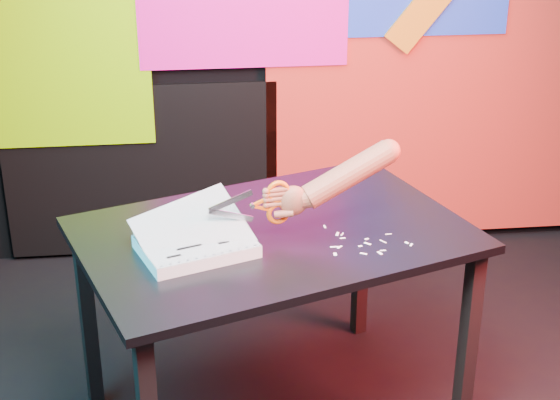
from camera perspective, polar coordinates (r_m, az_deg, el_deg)
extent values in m
cube|color=red|center=(4.19, 10.12, 7.80)|extent=(1.60, 0.02, 1.60)
cube|color=#80D200|center=(3.98, -14.18, 10.33)|extent=(0.75, 0.02, 1.00)
cube|color=black|center=(4.16, -9.17, 1.93)|extent=(1.30, 0.02, 0.85)
cube|color=black|center=(3.16, -12.64, -7.75)|extent=(0.06, 0.06, 0.72)
cube|color=black|center=(3.03, 12.39, -9.29)|extent=(0.06, 0.06, 0.72)
cube|color=black|center=(3.53, 5.41, -3.68)|extent=(0.06, 0.06, 0.72)
cube|color=black|center=(2.84, -0.45, -2.34)|extent=(1.46, 1.20, 0.03)
cube|color=silver|center=(2.70, -5.60, -3.09)|extent=(0.41, 0.35, 0.04)
cube|color=white|center=(2.69, -5.62, -2.69)|extent=(0.40, 0.35, 0.00)
cube|color=white|center=(2.69, -5.62, -2.60)|extent=(0.40, 0.33, 0.10)
cube|color=white|center=(2.69, -5.86, -2.01)|extent=(0.41, 0.32, 0.18)
cylinder|color=#202228|center=(2.55, -7.89, -4.38)|extent=(0.01, 0.01, 0.00)
cylinder|color=#202228|center=(2.56, -7.31, -4.25)|extent=(0.01, 0.01, 0.00)
cylinder|color=#202228|center=(2.57, -6.72, -4.13)|extent=(0.01, 0.01, 0.00)
cylinder|color=#202228|center=(2.58, -6.14, -4.00)|extent=(0.01, 0.01, 0.00)
cylinder|color=#202228|center=(2.58, -5.57, -3.88)|extent=(0.01, 0.01, 0.00)
cylinder|color=#202228|center=(2.59, -5.00, -3.75)|extent=(0.01, 0.01, 0.00)
cylinder|color=#202228|center=(2.60, -4.43, -3.63)|extent=(0.01, 0.01, 0.00)
cylinder|color=#202228|center=(2.61, -3.86, -3.51)|extent=(0.01, 0.01, 0.00)
cylinder|color=#202228|center=(2.62, -3.31, -3.39)|extent=(0.01, 0.01, 0.00)
cylinder|color=#202228|center=(2.63, -2.75, -3.26)|extent=(0.01, 0.01, 0.00)
cylinder|color=#202228|center=(2.64, -2.20, -3.14)|extent=(0.01, 0.01, 0.00)
cylinder|color=#202228|center=(2.65, -1.65, -3.02)|extent=(0.01, 0.01, 0.00)
cylinder|color=#202228|center=(2.75, -9.44, -2.33)|extent=(0.01, 0.01, 0.00)
cylinder|color=#202228|center=(2.75, -8.89, -2.22)|extent=(0.01, 0.01, 0.00)
cylinder|color=#202228|center=(2.76, -8.34, -2.11)|extent=(0.01, 0.01, 0.00)
cylinder|color=#202228|center=(2.77, -7.80, -2.00)|extent=(0.01, 0.01, 0.00)
cylinder|color=#202228|center=(2.78, -7.26, -1.89)|extent=(0.01, 0.01, 0.00)
cylinder|color=#202228|center=(2.78, -6.72, -1.78)|extent=(0.01, 0.01, 0.00)
cylinder|color=#202228|center=(2.79, -6.19, -1.67)|extent=(0.01, 0.01, 0.00)
cylinder|color=#202228|center=(2.80, -5.66, -1.56)|extent=(0.01, 0.01, 0.00)
cylinder|color=#202228|center=(2.81, -5.13, -1.46)|extent=(0.01, 0.01, 0.00)
cylinder|color=#202228|center=(2.82, -4.61, -1.35)|extent=(0.01, 0.01, 0.00)
cylinder|color=#202228|center=(2.83, -4.09, -1.25)|extent=(0.01, 0.01, 0.00)
cylinder|color=#202228|center=(2.84, -3.57, -1.14)|extent=(0.01, 0.01, 0.00)
cube|color=black|center=(2.71, -7.55, -2.61)|extent=(0.06, 0.03, 0.00)
cube|color=black|center=(2.72, -5.47, -2.36)|extent=(0.05, 0.03, 0.00)
cube|color=black|center=(2.65, -6.06, -3.13)|extent=(0.08, 0.04, 0.00)
cube|color=black|center=(2.67, -3.76, -2.83)|extent=(0.04, 0.02, 0.00)
cube|color=black|center=(2.60, -7.07, -3.73)|extent=(0.05, 0.03, 0.00)
cube|color=silver|center=(2.69, -3.31, -0.10)|extent=(0.14, 0.03, 0.07)
cube|color=silver|center=(2.71, -3.29, -1.01)|extent=(0.14, 0.03, 0.07)
cylinder|color=silver|center=(2.71, -1.86, -0.38)|extent=(0.02, 0.02, 0.02)
cube|color=#D64D0B|center=(2.72, -1.34, -0.50)|extent=(0.06, 0.02, 0.03)
cube|color=#D64D0B|center=(2.71, -1.34, -0.13)|extent=(0.06, 0.02, 0.03)
torus|color=#D64D0B|center=(2.72, -0.13, 0.55)|extent=(0.08, 0.03, 0.08)
torus|color=#D64D0B|center=(2.75, -0.13, -0.88)|extent=(0.08, 0.03, 0.08)
ellipsoid|color=#9A5337|center=(2.75, 0.89, -0.05)|extent=(0.10, 0.06, 0.10)
cylinder|color=#9A5337|center=(2.73, -0.13, -0.25)|extent=(0.08, 0.03, 0.02)
cylinder|color=#9A5337|center=(2.73, -0.13, 0.10)|extent=(0.07, 0.03, 0.02)
cylinder|color=#9A5337|center=(2.72, -0.13, 0.41)|extent=(0.07, 0.03, 0.02)
cylinder|color=#9A5337|center=(2.71, -0.13, 0.69)|extent=(0.06, 0.03, 0.02)
cylinder|color=#9A5337|center=(2.74, 0.25, -0.93)|extent=(0.06, 0.03, 0.03)
cylinder|color=#9A5337|center=(2.76, 1.85, 0.15)|extent=(0.07, 0.08, 0.07)
cylinder|color=#9A5337|center=(2.78, 4.56, 1.72)|extent=(0.32, 0.14, 0.21)
sphere|color=#9A5337|center=(2.80, 7.24, 3.25)|extent=(0.08, 0.08, 0.08)
cube|color=white|center=(2.73, 3.64, -3.13)|extent=(0.03, 0.01, 0.00)
cube|color=white|center=(2.82, 4.16, -2.28)|extent=(0.01, 0.02, 0.00)
cube|color=white|center=(2.73, 6.86, -3.35)|extent=(0.02, 0.01, 0.00)
cube|color=white|center=(2.86, 2.98, -1.77)|extent=(0.01, 0.02, 0.00)
cube|color=white|center=(2.78, 8.43, -2.83)|extent=(0.01, 0.02, 0.00)
cube|color=white|center=(2.76, 5.84, -2.90)|extent=(0.02, 0.02, 0.00)
cube|color=white|center=(2.71, 6.65, -3.52)|extent=(0.02, 0.02, 0.00)
cube|color=white|center=(2.79, 4.19, -2.55)|extent=(0.02, 0.01, 0.00)
cube|color=white|center=(2.79, 5.79, -2.60)|extent=(0.02, 0.01, 0.00)
cube|color=white|center=(2.82, 3.84, -2.27)|extent=(0.02, 0.03, 0.00)
cube|color=white|center=(2.83, 7.23, -2.26)|extent=(0.02, 0.01, 0.00)
cube|color=white|center=(2.74, 5.35, -3.07)|extent=(0.01, 0.01, 0.00)
cube|color=white|center=(2.69, 3.68, -3.61)|extent=(0.01, 0.02, 0.00)
cube|color=white|center=(2.77, 8.72, -2.97)|extent=(0.01, 0.02, 0.00)
cube|color=white|center=(2.78, 6.86, -2.75)|extent=(0.02, 0.03, 0.00)
cube|color=white|center=(2.73, 3.98, -3.14)|extent=(0.02, 0.02, 0.00)
cube|color=white|center=(2.70, 5.58, -3.57)|extent=(0.02, 0.02, 0.00)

